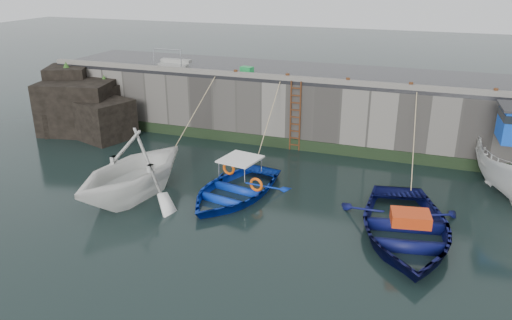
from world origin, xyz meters
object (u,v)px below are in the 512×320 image
(bollard_d, at_px, (411,86))
(ladder, at_px, (295,117))
(bollard_e, at_px, (496,92))
(fish_crate, at_px, (247,70))
(bollard_b, at_px, (287,77))
(bollard_a, at_px, (236,73))
(boat_near_blue, at_px, (234,195))
(boat_far_white, at_px, (510,161))
(bollard_c, at_px, (348,81))
(boat_near_navy, at_px, (404,236))
(boat_near_white, at_px, (135,196))

(bollard_d, bearing_deg, ladder, -176.00)
(bollard_e, bearing_deg, ladder, -177.60)
(fish_crate, height_order, bollard_b, fish_crate)
(fish_crate, distance_m, bollard_a, 0.85)
(boat_near_blue, relative_size, bollard_d, 17.09)
(boat_far_white, xyz_separation_m, bollard_c, (-6.57, 1.42, 2.30))
(boat_near_navy, bearing_deg, bollard_a, 130.47)
(fish_crate, xyz_separation_m, bollard_d, (7.56, -0.82, -0.01))
(ladder, xyz_separation_m, bollard_c, (2.20, 0.34, 1.71))
(fish_crate, bearing_deg, boat_near_blue, -57.30)
(boat_near_navy, distance_m, bollard_e, 7.99)
(bollard_a, bearing_deg, boat_near_blue, -68.89)
(bollard_b, distance_m, bollard_e, 8.50)
(boat_far_white, height_order, bollard_b, boat_far_white)
(boat_near_blue, xyz_separation_m, bollard_d, (5.54, 5.86, 3.30))
(boat_near_white, bearing_deg, bollard_e, 39.69)
(boat_near_white, height_order, fish_crate, fish_crate)
(boat_near_blue, bearing_deg, bollard_d, 56.80)
(boat_near_blue, relative_size, boat_far_white, 0.77)
(bollard_e, bearing_deg, bollard_b, 180.00)
(ladder, distance_m, boat_near_blue, 5.79)
(fish_crate, distance_m, bollard_e, 10.79)
(bollard_a, xyz_separation_m, bollard_b, (2.50, 0.00, 0.00))
(ladder, relative_size, bollard_e, 11.43)
(boat_near_navy, relative_size, bollard_e, 20.43)
(boat_far_white, distance_m, fish_crate, 11.97)
(bollard_c, bearing_deg, bollard_b, 180.00)
(bollard_c, bearing_deg, ladder, -171.33)
(boat_far_white, height_order, bollard_d, boat_far_white)
(ladder, relative_size, bollard_c, 11.43)
(fish_crate, bearing_deg, boat_near_navy, -27.16)
(bollard_c, distance_m, bollard_e, 5.80)
(boat_near_blue, bearing_deg, boat_near_white, -149.23)
(boat_near_white, xyz_separation_m, bollard_b, (3.65, 7.13, 3.30))
(ladder, bearing_deg, bollard_a, 173.62)
(ladder, xyz_separation_m, boat_near_blue, (-0.74, -5.52, -1.59))
(bollard_b, bearing_deg, bollard_c, 0.00)
(fish_crate, relative_size, bollard_d, 2.09)
(boat_near_navy, xyz_separation_m, boat_far_white, (3.37, 5.38, 1.00))
(bollard_c, bearing_deg, boat_far_white, -12.18)
(ladder, height_order, bollard_a, bollard_a)
(bollard_d, relative_size, bollard_e, 1.00)
(ladder, xyz_separation_m, bollard_a, (-3.00, 0.34, 1.71))
(ladder, bearing_deg, bollard_b, 146.14)
(bollard_a, bearing_deg, boat_near_navy, -38.98)
(boat_near_white, xyz_separation_m, boat_near_blue, (3.41, 1.28, 0.00))
(boat_near_blue, height_order, bollard_d, bollard_d)
(bollard_a, bearing_deg, boat_far_white, -6.87)
(ladder, bearing_deg, boat_near_white, -121.39)
(boat_near_navy, relative_size, boat_far_white, 0.92)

